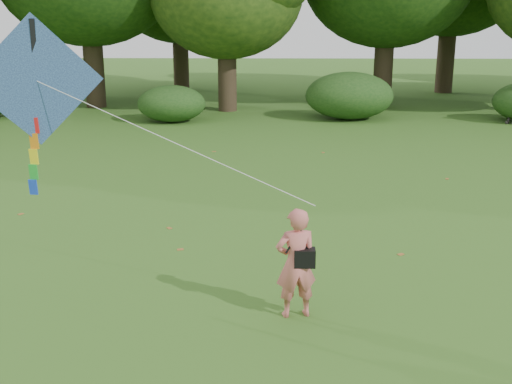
{
  "coord_description": "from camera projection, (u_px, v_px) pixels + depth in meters",
  "views": [
    {
      "loc": [
        -0.17,
        -7.75,
        4.31
      ],
      "look_at": [
        -0.38,
        2.0,
        1.5
      ],
      "focal_mm": 45.0,
      "sensor_mm": 36.0,
      "label": 1
    }
  ],
  "objects": [
    {
      "name": "fallen_leaves",
      "position": [
        201.0,
        232.0,
        12.8
      ],
      "size": [
        10.16,
        15.3,
        0.01
      ],
      "color": "#945828",
      "rests_on": "ground"
    },
    {
      "name": "man_kite_flyer",
      "position": [
        296.0,
        263.0,
        9.11
      ],
      "size": [
        0.67,
        0.51,
        1.63
      ],
      "primitive_type": "imported",
      "rotation": [
        0.0,
        0.0,
        3.36
      ],
      "color": "#CE6761",
      "rests_on": "ground"
    },
    {
      "name": "shrub_band",
      "position": [
        256.0,
        98.0,
        25.32
      ],
      "size": [
        39.15,
        3.22,
        1.88
      ],
      "color": "#264919",
      "rests_on": "ground"
    },
    {
      "name": "ground",
      "position": [
        281.0,
        340.0,
        8.63
      ],
      "size": [
        100.0,
        100.0,
        0.0
      ],
      "primitive_type": "plane",
      "color": "#265114",
      "rests_on": "ground"
    },
    {
      "name": "crossbody_bag",
      "position": [
        304.0,
        257.0,
        9.05
      ],
      "size": [
        0.43,
        0.2,
        0.68
      ],
      "color": "black",
      "rests_on": "ground"
    },
    {
      "name": "bystander_left",
      "position": [
        30.0,
        95.0,
        25.58
      ],
      "size": [
        1.14,
        1.06,
        1.88
      ],
      "primitive_type": "imported",
      "rotation": [
        0.0,
        0.0,
        0.48
      ],
      "color": "#242830",
      "rests_on": "ground"
    },
    {
      "name": "flying_kite",
      "position": [
        37.0,
        84.0,
        10.16
      ],
      "size": [
        5.33,
        2.13,
        2.94
      ],
      "color": "#2566A3",
      "rests_on": "ground"
    }
  ]
}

